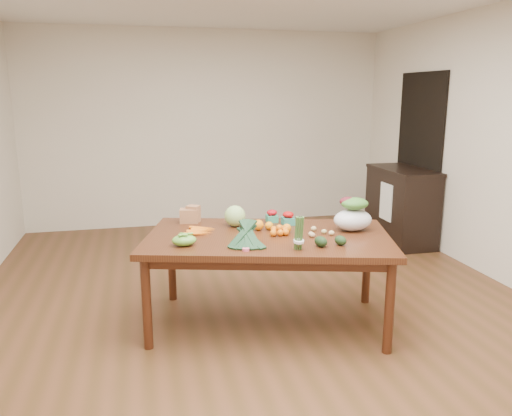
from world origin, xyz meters
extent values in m
plane|color=brown|center=(0.00, 0.00, 0.00)|extent=(6.00, 6.00, 0.00)
cube|color=silver|center=(0.00, 3.00, 1.35)|extent=(5.00, 0.02, 2.70)
cube|color=#43220F|center=(0.01, -0.36, 0.38)|extent=(2.12, 1.53, 0.75)
cube|color=black|center=(2.48, 1.60, 1.05)|extent=(0.02, 1.00, 2.10)
cube|color=black|center=(2.22, 1.49, 0.47)|extent=(0.52, 1.02, 0.94)
cube|color=white|center=(1.96, 1.40, 0.55)|extent=(0.02, 0.28, 0.45)
sphere|color=#A2C672|center=(-0.19, -0.03, 0.84)|extent=(0.18, 0.18, 0.18)
sphere|color=orange|center=(-0.03, -0.20, 0.79)|extent=(0.09, 0.09, 0.09)
sphere|color=#F9A00F|center=(0.06, -0.20, 0.78)|extent=(0.07, 0.07, 0.07)
sphere|color=orange|center=(0.18, -0.32, 0.79)|extent=(0.07, 0.07, 0.07)
ellipsoid|color=#60A738|center=(-0.66, -0.48, 0.79)|extent=(0.18, 0.14, 0.08)
ellipsoid|color=tan|center=(0.33, -0.46, 0.77)|extent=(0.04, 0.04, 0.04)
ellipsoid|color=tan|center=(0.33, -0.50, 0.77)|extent=(0.04, 0.04, 0.04)
ellipsoid|color=tan|center=(0.46, -0.42, 0.77)|extent=(0.04, 0.04, 0.04)
ellipsoid|color=tan|center=(0.41, -0.32, 0.77)|extent=(0.05, 0.04, 0.04)
ellipsoid|color=#DEBF80|center=(0.50, -0.48, 0.77)|extent=(0.05, 0.04, 0.04)
ellipsoid|color=black|center=(0.31, -0.74, 0.79)|extent=(0.11, 0.13, 0.08)
ellipsoid|color=black|center=(0.47, -0.73, 0.79)|extent=(0.10, 0.12, 0.07)
camera|label=1|loc=(-0.95, -4.03, 1.85)|focal=35.00mm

